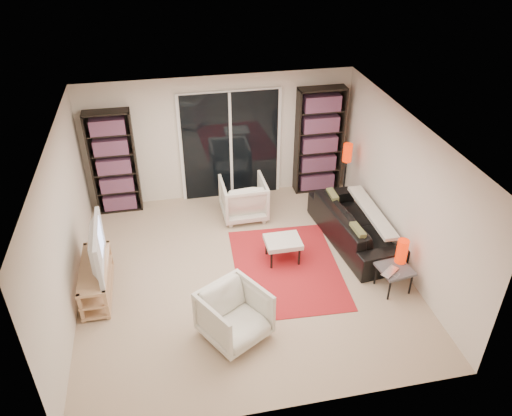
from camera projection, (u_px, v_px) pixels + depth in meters
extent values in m
plane|color=tan|center=(244.00, 273.00, 7.89)|extent=(5.00, 5.00, 0.00)
cube|color=silver|center=(219.00, 139.00, 9.31)|extent=(5.00, 0.02, 2.40)
cube|color=silver|center=(286.00, 336.00, 5.18)|extent=(5.00, 0.02, 2.40)
cube|color=silver|center=(64.00, 229.00, 6.82)|extent=(0.02, 5.00, 2.40)
cube|color=silver|center=(403.00, 192.00, 7.66)|extent=(0.02, 5.00, 2.40)
cube|color=white|center=(242.00, 133.00, 6.60)|extent=(5.00, 5.00, 0.02)
cube|color=white|center=(231.00, 146.00, 9.40)|extent=(1.92, 0.06, 2.16)
cube|color=black|center=(231.00, 146.00, 9.37)|extent=(1.80, 0.02, 2.10)
cube|color=white|center=(231.00, 147.00, 9.36)|extent=(0.05, 0.02, 2.10)
cube|color=black|center=(114.00, 163.00, 8.97)|extent=(0.80, 0.30, 1.95)
cube|color=brown|center=(114.00, 163.00, 8.95)|extent=(0.70, 0.22, 1.85)
cube|color=black|center=(319.00, 141.00, 9.58)|extent=(0.90, 0.30, 2.10)
cube|color=brown|center=(319.00, 141.00, 9.56)|extent=(0.80, 0.22, 2.00)
cube|color=tan|center=(94.00, 267.00, 7.25)|extent=(0.40, 1.25, 0.04)
cube|color=tan|center=(97.00, 280.00, 7.37)|extent=(0.40, 1.25, 0.03)
cube|color=tan|center=(99.00, 289.00, 7.47)|extent=(0.40, 1.25, 0.04)
cube|color=tan|center=(81.00, 309.00, 6.86)|extent=(0.05, 0.05, 0.50)
cube|color=tan|center=(88.00, 257.00, 7.83)|extent=(0.05, 0.05, 0.50)
cube|color=tan|center=(107.00, 305.00, 6.91)|extent=(0.05, 0.05, 0.50)
cube|color=tan|center=(110.00, 254.00, 7.88)|extent=(0.05, 0.05, 0.50)
imported|color=black|center=(91.00, 248.00, 7.06)|extent=(0.20, 1.15, 0.66)
cube|color=#B11C21|center=(287.00, 268.00, 7.98)|extent=(1.76, 2.31, 0.01)
imported|color=black|center=(355.00, 225.00, 8.46)|extent=(1.06, 2.21, 0.62)
imported|color=silver|center=(243.00, 198.00, 9.09)|extent=(0.81, 0.83, 0.74)
imported|color=silver|center=(235.00, 315.00, 6.59)|extent=(1.08, 1.09, 0.73)
cube|color=silver|center=(283.00, 242.00, 7.98)|extent=(0.57, 0.46, 0.08)
cylinder|color=black|center=(272.00, 260.00, 7.90)|extent=(0.04, 0.04, 0.32)
cylinder|color=black|center=(266.00, 247.00, 8.20)|extent=(0.04, 0.04, 0.32)
cylinder|color=black|center=(299.00, 257.00, 7.97)|extent=(0.04, 0.04, 0.32)
cylinder|color=black|center=(293.00, 243.00, 8.28)|extent=(0.04, 0.04, 0.32)
cube|color=#4B4C51|center=(395.00, 269.00, 7.38)|extent=(0.53, 0.53, 0.04)
cylinder|color=black|center=(389.00, 289.00, 7.28)|extent=(0.03, 0.03, 0.38)
cylinder|color=black|center=(376.00, 274.00, 7.57)|extent=(0.03, 0.03, 0.38)
cylinder|color=black|center=(411.00, 284.00, 7.39)|extent=(0.03, 0.03, 0.38)
cylinder|color=black|center=(397.00, 269.00, 7.68)|extent=(0.03, 0.03, 0.38)
imported|color=silver|center=(393.00, 273.00, 7.24)|extent=(0.38, 0.35, 0.03)
cylinder|color=red|center=(402.00, 251.00, 7.39)|extent=(0.17, 0.17, 0.38)
cylinder|color=black|center=(342.00, 203.00, 9.64)|extent=(0.19, 0.19, 0.03)
cylinder|color=black|center=(344.00, 182.00, 9.39)|extent=(0.03, 0.03, 0.94)
cylinder|color=red|center=(347.00, 153.00, 9.06)|extent=(0.17, 0.17, 0.34)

